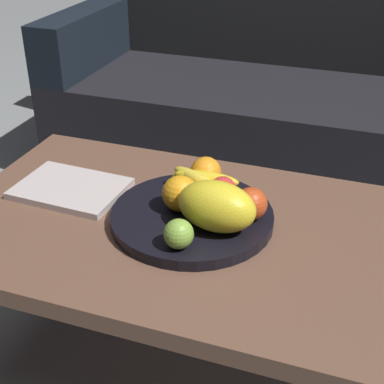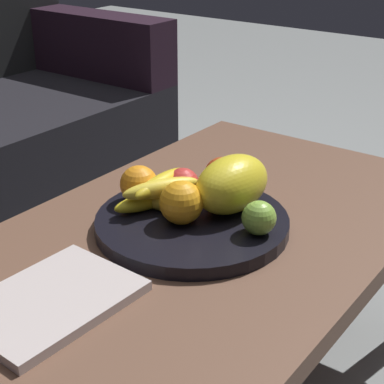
{
  "view_description": "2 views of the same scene",
  "coord_description": "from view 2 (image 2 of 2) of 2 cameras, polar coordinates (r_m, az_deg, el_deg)",
  "views": [
    {
      "loc": [
        0.33,
        -0.95,
        1.09
      ],
      "look_at": [
        -0.01,
        0.01,
        0.5
      ],
      "focal_mm": 52.3,
      "sensor_mm": 36.0,
      "label": 1
    },
    {
      "loc": [
        -0.82,
        -0.58,
        0.97
      ],
      "look_at": [
        -0.01,
        0.01,
        0.5
      ],
      "focal_mm": 58.22,
      "sensor_mm": 36.0,
      "label": 2
    }
  ],
  "objects": [
    {
      "name": "apple_front",
      "position": [
        1.07,
        6.15,
        -2.38
      ],
      "size": [
        0.06,
        0.06,
        0.06
      ],
      "primitive_type": "sphere",
      "color": "#7FAF3D",
      "rests_on": "fruit_bowl"
    },
    {
      "name": "magazine",
      "position": [
        0.96,
        -12.83,
        -9.69
      ],
      "size": [
        0.26,
        0.19,
        0.02
      ],
      "primitive_type": "cube",
      "rotation": [
        0.0,
        0.0,
        -0.04
      ],
      "color": "#C0B2AF",
      "rests_on": "coffee_table"
    },
    {
      "name": "orange_left",
      "position": [
        1.18,
        -4.88,
        0.71
      ],
      "size": [
        0.07,
        0.07,
        0.07
      ],
      "primitive_type": "sphere",
      "color": "orange",
      "rests_on": "fruit_bowl"
    },
    {
      "name": "orange_front",
      "position": [
        1.1,
        -0.99,
        -0.97
      ],
      "size": [
        0.08,
        0.08,
        0.08
      ],
      "primitive_type": "sphere",
      "color": "orange",
      "rests_on": "fruit_bowl"
    },
    {
      "name": "banana_bunch",
      "position": [
        1.15,
        -3.04,
        -0.12
      ],
      "size": [
        0.18,
        0.15,
        0.06
      ],
      "color": "gold",
      "rests_on": "fruit_bowl"
    },
    {
      "name": "coffee_table",
      "position": [
        1.16,
        0.77,
        -5.46
      ],
      "size": [
        1.09,
        0.64,
        0.42
      ],
      "color": "brown",
      "rests_on": "ground_plane"
    },
    {
      "name": "apple_right",
      "position": [
        1.19,
        -0.85,
        0.73
      ],
      "size": [
        0.06,
        0.06,
        0.06
      ],
      "primitive_type": "sphere",
      "color": "red",
      "rests_on": "fruit_bowl"
    },
    {
      "name": "fruit_bowl",
      "position": [
        1.14,
        -0.0,
        -2.85
      ],
      "size": [
        0.35,
        0.35,
        0.03
      ],
      "primitive_type": "cylinder",
      "color": "black",
      "rests_on": "coffee_table"
    },
    {
      "name": "melon_large_front",
      "position": [
        1.14,
        3.69,
        0.74
      ],
      "size": [
        0.18,
        0.12,
        0.1
      ],
      "primitive_type": "ellipsoid",
      "rotation": [
        0.0,
        0.0,
        -0.1
      ],
      "color": "yellow",
      "rests_on": "fruit_bowl"
    },
    {
      "name": "apple_left",
      "position": [
        1.22,
        2.78,
        1.58
      ],
      "size": [
        0.07,
        0.07,
        0.07
      ],
      "primitive_type": "sphere",
      "color": "#BE421B",
      "rests_on": "fruit_bowl"
    }
  ]
}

